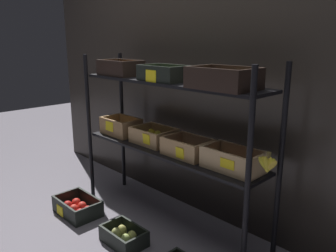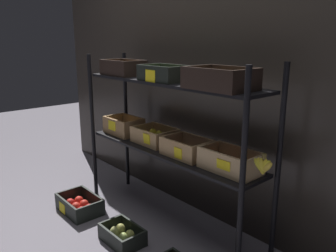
% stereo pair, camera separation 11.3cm
% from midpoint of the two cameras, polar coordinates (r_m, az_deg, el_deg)
% --- Properties ---
extents(ground_plane, '(10.00, 10.00, 0.00)m').
position_cam_midpoint_polar(ground_plane, '(2.66, 1.26, -15.78)').
color(ground_plane, slate).
extents(storefront_wall, '(3.94, 0.12, 1.91)m').
position_cam_midpoint_polar(storefront_wall, '(2.59, 7.46, 5.80)').
color(storefront_wall, '#2D2823').
rests_on(storefront_wall, ground_plane).
extents(display_rack, '(1.66, 0.37, 1.22)m').
position_cam_midpoint_polar(display_rack, '(2.34, 1.51, 1.56)').
color(display_rack, black).
rests_on(display_rack, ground_plane).
extents(crate_ground_apple_red, '(0.37, 0.25, 0.13)m').
position_cam_midpoint_polar(crate_ground_apple_red, '(2.85, -13.50, -12.89)').
color(crate_ground_apple_red, black).
rests_on(crate_ground_apple_red, ground_plane).
extents(crate_ground_pear, '(0.30, 0.20, 0.11)m').
position_cam_midpoint_polar(crate_ground_pear, '(2.42, -6.32, -17.81)').
color(crate_ground_pear, black).
rests_on(crate_ground_pear, ground_plane).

